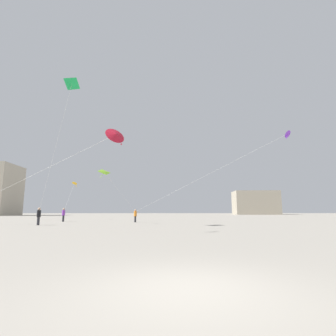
{
  "coord_description": "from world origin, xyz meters",
  "views": [
    {
      "loc": [
        -0.49,
        -5.04,
        1.42
      ],
      "look_at": [
        0.0,
        15.16,
        4.73
      ],
      "focal_mm": 27.93,
      "sensor_mm": 36.0,
      "label": 1
    }
  ],
  "objects_px": {
    "person_in_black": "(39,215)",
    "kite_violet_diamond": "(283,136)",
    "person_in_purple": "(63,214)",
    "kite_amber_diamond": "(75,183)",
    "building_centre_hall": "(255,203)",
    "kite_lime_delta": "(105,173)",
    "kite_emerald_delta": "(71,86)",
    "kite_crimson_diamond": "(115,135)",
    "person_in_orange": "(135,215)"
  },
  "relations": [
    {
      "from": "kite_lime_delta",
      "to": "kite_crimson_diamond",
      "type": "distance_m",
      "value": 12.49
    },
    {
      "from": "kite_violet_diamond",
      "to": "person_in_orange",
      "type": "bearing_deg",
      "value": 165.53
    },
    {
      "from": "kite_amber_diamond",
      "to": "kite_lime_delta",
      "type": "relative_size",
      "value": 1.67
    },
    {
      "from": "building_centre_hall",
      "to": "kite_violet_diamond",
      "type": "bearing_deg",
      "value": -107.08
    },
    {
      "from": "kite_crimson_diamond",
      "to": "person_in_black",
      "type": "bearing_deg",
      "value": 133.29
    },
    {
      "from": "kite_emerald_delta",
      "to": "kite_crimson_diamond",
      "type": "distance_m",
      "value": 11.65
    },
    {
      "from": "person_in_black",
      "to": "person_in_orange",
      "type": "bearing_deg",
      "value": -43.78
    },
    {
      "from": "person_in_orange",
      "to": "kite_crimson_diamond",
      "type": "bearing_deg",
      "value": 36.12
    },
    {
      "from": "person_in_black",
      "to": "kite_violet_diamond",
      "type": "bearing_deg",
      "value": -75.08
    },
    {
      "from": "person_in_black",
      "to": "person_in_purple",
      "type": "bearing_deg",
      "value": 15.63
    },
    {
      "from": "person_in_orange",
      "to": "building_centre_hall",
      "type": "xyz_separation_m",
      "value": [
        38.78,
        65.51,
        3.49
      ]
    },
    {
      "from": "person_in_orange",
      "to": "kite_emerald_delta",
      "type": "relative_size",
      "value": 0.12
    },
    {
      "from": "person_in_purple",
      "to": "kite_amber_diamond",
      "type": "height_order",
      "value": "kite_amber_diamond"
    },
    {
      "from": "person_in_purple",
      "to": "kite_violet_diamond",
      "type": "xyz_separation_m",
      "value": [
        27.05,
        -6.78,
        8.96
      ]
    },
    {
      "from": "person_in_purple",
      "to": "person_in_black",
      "type": "distance_m",
      "value": 8.79
    },
    {
      "from": "person_in_orange",
      "to": "person_in_black",
      "type": "bearing_deg",
      "value": -18.59
    },
    {
      "from": "kite_crimson_diamond",
      "to": "kite_violet_diamond",
      "type": "bearing_deg",
      "value": 34.05
    },
    {
      "from": "person_in_purple",
      "to": "kite_emerald_delta",
      "type": "bearing_deg",
      "value": -1.33
    },
    {
      "from": "person_in_black",
      "to": "kite_emerald_delta",
      "type": "xyz_separation_m",
      "value": [
        3.31,
        -2.47,
        12.65
      ]
    },
    {
      "from": "person_in_black",
      "to": "kite_amber_diamond",
      "type": "bearing_deg",
      "value": 17.65
    },
    {
      "from": "kite_violet_diamond",
      "to": "kite_crimson_diamond",
      "type": "relative_size",
      "value": 1.65
    },
    {
      "from": "person_in_orange",
      "to": "kite_amber_diamond",
      "type": "xyz_separation_m",
      "value": [
        -10.99,
        9.68,
        4.94
      ]
    },
    {
      "from": "kite_emerald_delta",
      "to": "building_centre_hall",
      "type": "relative_size",
      "value": 0.78
    },
    {
      "from": "kite_lime_delta",
      "to": "kite_crimson_diamond",
      "type": "xyz_separation_m",
      "value": [
        3.22,
        -12.04,
        0.81
      ]
    },
    {
      "from": "person_in_orange",
      "to": "kite_emerald_delta",
      "type": "bearing_deg",
      "value": 3.26
    },
    {
      "from": "person_in_black",
      "to": "building_centre_hall",
      "type": "height_order",
      "value": "building_centre_hall"
    },
    {
      "from": "person_in_purple",
      "to": "kite_emerald_delta",
      "type": "distance_m",
      "value": 17.39
    },
    {
      "from": "person_in_purple",
      "to": "kite_amber_diamond",
      "type": "xyz_separation_m",
      "value": [
        -1.22,
        7.36,
        4.86
      ]
    },
    {
      "from": "person_in_purple",
      "to": "kite_emerald_delta",
      "type": "relative_size",
      "value": 0.14
    },
    {
      "from": "person_in_orange",
      "to": "kite_amber_diamond",
      "type": "distance_m",
      "value": 15.45
    },
    {
      "from": "kite_emerald_delta",
      "to": "kite_violet_diamond",
      "type": "bearing_deg",
      "value": 10.97
    },
    {
      "from": "person_in_orange",
      "to": "kite_violet_diamond",
      "type": "relative_size",
      "value": 0.09
    },
    {
      "from": "kite_violet_diamond",
      "to": "person_in_purple",
      "type": "bearing_deg",
      "value": 165.93
    },
    {
      "from": "kite_violet_diamond",
      "to": "kite_amber_diamond",
      "type": "bearing_deg",
      "value": 153.43
    },
    {
      "from": "kite_emerald_delta",
      "to": "kite_violet_diamond",
      "type": "xyz_separation_m",
      "value": [
        22.97,
        4.45,
        -3.67
      ]
    },
    {
      "from": "kite_lime_delta",
      "to": "kite_crimson_diamond",
      "type": "bearing_deg",
      "value": -75.02
    },
    {
      "from": "person_in_orange",
      "to": "person_in_purple",
      "type": "height_order",
      "value": "person_in_purple"
    },
    {
      "from": "building_centre_hall",
      "to": "kite_amber_diamond",
      "type": "bearing_deg",
      "value": -131.71
    },
    {
      "from": "person_in_purple",
      "to": "kite_amber_diamond",
      "type": "bearing_deg",
      "value": 168.16
    },
    {
      "from": "person_in_black",
      "to": "kite_crimson_diamond",
      "type": "relative_size",
      "value": 0.16
    },
    {
      "from": "kite_emerald_delta",
      "to": "kite_amber_diamond",
      "type": "distance_m",
      "value": 20.83
    },
    {
      "from": "building_centre_hall",
      "to": "person_in_purple",
      "type": "bearing_deg",
      "value": -127.53
    },
    {
      "from": "kite_lime_delta",
      "to": "person_in_black",
      "type": "bearing_deg",
      "value": -157.73
    },
    {
      "from": "kite_emerald_delta",
      "to": "building_centre_hall",
      "type": "distance_m",
      "value": 87.18
    },
    {
      "from": "kite_emerald_delta",
      "to": "kite_amber_diamond",
      "type": "relative_size",
      "value": 1.62
    },
    {
      "from": "person_in_purple",
      "to": "building_centre_hall",
      "type": "xyz_separation_m",
      "value": [
        48.54,
        63.19,
        3.41
      ]
    },
    {
      "from": "kite_emerald_delta",
      "to": "kite_crimson_diamond",
      "type": "xyz_separation_m",
      "value": [
        5.78,
        -7.17,
        -7.13
      ]
    },
    {
      "from": "kite_crimson_diamond",
      "to": "kite_emerald_delta",
      "type": "bearing_deg",
      "value": 128.85
    },
    {
      "from": "building_centre_hall",
      "to": "kite_crimson_diamond",
      "type": "bearing_deg",
      "value": -115.37
    },
    {
      "from": "kite_amber_diamond",
      "to": "kite_lime_delta",
      "type": "distance_m",
      "value": 15.81
    }
  ]
}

